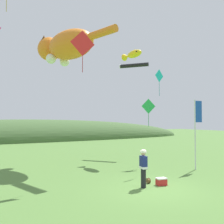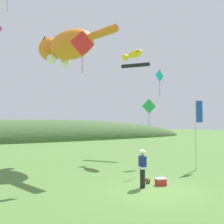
{
  "view_description": "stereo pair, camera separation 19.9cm",
  "coord_description": "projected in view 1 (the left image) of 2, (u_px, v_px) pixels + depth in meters",
  "views": [
    {
      "loc": [
        -7.2,
        -9.15,
        3.15
      ],
      "look_at": [
        0.0,
        4.0,
        3.66
      ],
      "focal_mm": 40.0,
      "sensor_mm": 36.0,
      "label": 1
    },
    {
      "loc": [
        -7.03,
        -9.25,
        3.15
      ],
      "look_at": [
        0.0,
        4.0,
        3.66
      ],
      "focal_mm": 40.0,
      "sensor_mm": 36.0,
      "label": 2
    }
  ],
  "objects": [
    {
      "name": "kite_spool",
      "position": [
        148.0,
        181.0,
        12.46
      ],
      "size": [
        0.12,
        0.26,
        0.26
      ],
      "color": "olive",
      "rests_on": "ground"
    },
    {
      "name": "festival_attendant",
      "position": [
        143.0,
        167.0,
        11.68
      ],
      "size": [
        0.33,
        0.46,
        1.77
      ],
      "color": "black",
      "rests_on": "ground"
    },
    {
      "name": "kite_diamond_red",
      "position": [
        83.0,
        44.0,
        13.57
      ],
      "size": [
        1.41,
        0.08,
        2.31
      ],
      "color": "red"
    },
    {
      "name": "picnic_cooler",
      "position": [
        161.0,
        181.0,
        12.11
      ],
      "size": [
        0.54,
        0.41,
        0.36
      ],
      "color": "red",
      "rests_on": "ground"
    },
    {
      "name": "kite_diamond_teal",
      "position": [
        159.0,
        76.0,
        16.24
      ],
      "size": [
        0.83,
        0.23,
        1.75
      ],
      "color": "#19BFBF"
    },
    {
      "name": "ground_plane",
      "position": [
        154.0,
        189.0,
        11.38
      ],
      "size": [
        120.0,
        120.0,
        0.0
      ],
      "primitive_type": "plane",
      "color": "#517A38"
    },
    {
      "name": "kite_fish_windsock",
      "position": [
        132.0,
        55.0,
        20.58
      ],
      "size": [
        0.79,
        2.28,
        0.69
      ],
      "color": "yellow"
    },
    {
      "name": "festival_banner_pole",
      "position": [
        197.0,
        124.0,
        16.1
      ],
      "size": [
        0.66,
        0.08,
        4.48
      ],
      "color": "silver",
      "rests_on": "ground"
    },
    {
      "name": "kite_tube_streamer",
      "position": [
        134.0,
        65.0,
        23.66
      ],
      "size": [
        2.11,
        2.37,
        0.44
      ],
      "color": "black"
    },
    {
      "name": "kite_diamond_green",
      "position": [
        148.0,
        107.0,
        17.62
      ],
      "size": [
        1.05,
        0.23,
        1.97
      ],
      "color": "green"
    },
    {
      "name": "kite_giant_cat",
      "position": [
        65.0,
        47.0,
        19.11
      ],
      "size": [
        3.68,
        8.03,
        2.53
      ],
      "color": "orange"
    },
    {
      "name": "distant_hill_ridge",
      "position": [
        27.0,
        140.0,
        39.32
      ],
      "size": [
        60.84,
        10.7,
        6.64
      ],
      "color": "#426033",
      "rests_on": "ground"
    }
  ]
}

